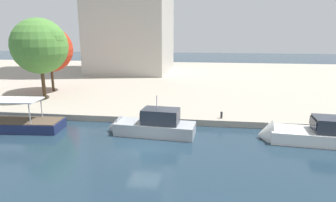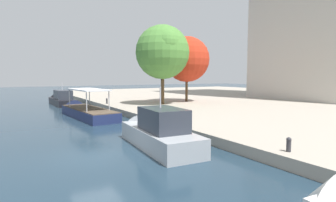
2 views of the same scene
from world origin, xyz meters
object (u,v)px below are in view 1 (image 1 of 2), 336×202
object	(u,v)px
motor_yacht_2	(150,127)
mooring_bollard_0	(221,115)
tree_0	(40,46)
motor_yacht_3	(323,136)
tour_boat_1	(0,126)
tree_1	(47,49)

from	to	relation	value
motor_yacht_2	mooring_bollard_0	size ratio (longest dim) A/B	11.72
motor_yacht_2	tree_0	size ratio (longest dim) A/B	0.82
motor_yacht_3	mooring_bollard_0	distance (m)	9.22
motor_yacht_3	tree_0	xyz separation A→B (m)	(-30.89, 9.94, 6.85)
tour_boat_1	motor_yacht_3	world-z (taller)	motor_yacht_3
tour_boat_1	mooring_bollard_0	xyz separation A→B (m)	(21.25, 4.44, 0.69)
tour_boat_1	tree_0	distance (m)	12.71
tour_boat_1	tree_1	distance (m)	16.69
motor_yacht_3	tree_0	world-z (taller)	tree_0
mooring_bollard_0	tree_0	size ratio (longest dim) A/B	0.07
motor_yacht_3	mooring_bollard_0	size ratio (longest dim) A/B	15.45
motor_yacht_3	tree_0	distance (m)	33.17
motor_yacht_2	tree_1	size ratio (longest dim) A/B	0.90
motor_yacht_2	motor_yacht_3	distance (m)	14.99
mooring_bollard_0	tree_1	size ratio (longest dim) A/B	0.08
tree_0	mooring_bollard_0	bearing A→B (deg)	-14.88
motor_yacht_3	mooring_bollard_0	world-z (taller)	motor_yacht_3
motor_yacht_3	tree_1	xyz separation A→B (m)	(-32.70, 14.61, 6.10)
motor_yacht_2	motor_yacht_3	world-z (taller)	motor_yacht_2
tree_0	tree_1	xyz separation A→B (m)	(-1.81, 4.67, -0.76)
mooring_bollard_0	tree_1	world-z (taller)	tree_1
motor_yacht_2	mooring_bollard_0	xyz separation A→B (m)	(6.66, 3.76, 0.37)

